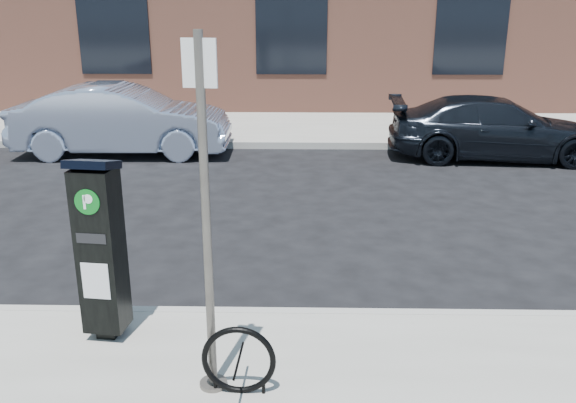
{
  "coord_description": "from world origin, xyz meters",
  "views": [
    {
      "loc": [
        0.27,
        -5.67,
        3.19
      ],
      "look_at": [
        0.14,
        0.5,
        1.17
      ],
      "focal_mm": 38.0,
      "sensor_mm": 36.0,
      "label": 1
    }
  ],
  "objects_px": {
    "parking_kiosk": "(101,248)",
    "sign_pole": "(207,225)",
    "bike_rack": "(239,361)",
    "car_dark": "(495,128)",
    "car_silver": "(122,120)"
  },
  "relations": [
    {
      "from": "parking_kiosk",
      "to": "sign_pole",
      "type": "xyz_separation_m",
      "value": [
        1.11,
        -0.79,
        0.52
      ]
    },
    {
      "from": "bike_rack",
      "to": "car_dark",
      "type": "relative_size",
      "value": 0.14
    },
    {
      "from": "bike_rack",
      "to": "car_silver",
      "type": "height_order",
      "value": "car_silver"
    },
    {
      "from": "sign_pole",
      "to": "parking_kiosk",
      "type": "bearing_deg",
      "value": 152.8
    },
    {
      "from": "parking_kiosk",
      "to": "sign_pole",
      "type": "height_order",
      "value": "sign_pole"
    },
    {
      "from": "bike_rack",
      "to": "car_dark",
      "type": "height_order",
      "value": "car_dark"
    },
    {
      "from": "parking_kiosk",
      "to": "car_dark",
      "type": "bearing_deg",
      "value": 59.32
    },
    {
      "from": "bike_rack",
      "to": "car_silver",
      "type": "bearing_deg",
      "value": 113.64
    },
    {
      "from": "sign_pole",
      "to": "bike_rack",
      "type": "bearing_deg",
      "value": -13.03
    },
    {
      "from": "parking_kiosk",
      "to": "bike_rack",
      "type": "distance_m",
      "value": 1.71
    },
    {
      "from": "parking_kiosk",
      "to": "sign_pole",
      "type": "distance_m",
      "value": 1.46
    },
    {
      "from": "sign_pole",
      "to": "car_silver",
      "type": "height_order",
      "value": "sign_pole"
    },
    {
      "from": "sign_pole",
      "to": "car_dark",
      "type": "distance_m",
      "value": 9.87
    },
    {
      "from": "sign_pole",
      "to": "bike_rack",
      "type": "xyz_separation_m",
      "value": [
        0.23,
        -0.09,
        -1.13
      ]
    },
    {
      "from": "bike_rack",
      "to": "car_silver",
      "type": "distance_m",
      "value": 9.45
    }
  ]
}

